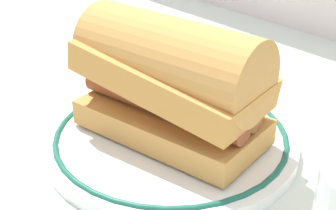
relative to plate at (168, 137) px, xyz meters
The scene contains 3 objects.
ground_plane 0.01m from the plate, 53.76° to the left, with size 1.50×1.50×0.00m, color silver.
plate is the anchor object (origin of this frame).
sausage_sandwich 0.07m from the plate, 149.04° to the left, with size 0.20×0.12×0.12m.
Camera 1 is at (0.32, -0.31, 0.29)m, focal length 54.83 mm.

